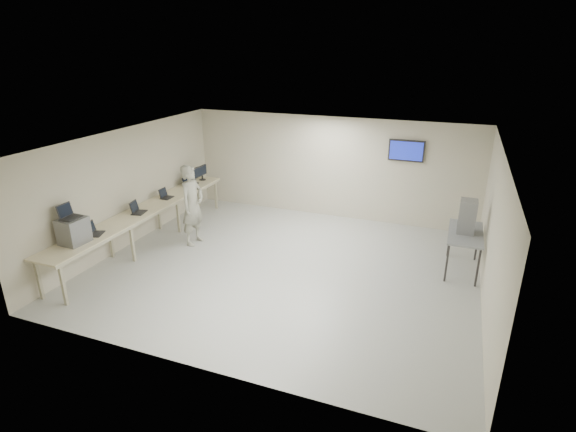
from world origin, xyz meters
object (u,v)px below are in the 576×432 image
at_px(soldier, 192,205).
at_px(side_table, 465,235).
at_px(workbench, 145,212).
at_px(equipment_box, 73,231).

distance_m(soldier, side_table, 6.21).
distance_m(workbench, equipment_box, 2.11).
bearing_deg(equipment_box, workbench, 91.05).
bearing_deg(soldier, side_table, -78.38).
relative_size(soldier, side_table, 1.33).
bearing_deg(side_table, soldier, -172.50).
xyz_separation_m(workbench, equipment_box, (-0.06, -2.09, 0.33)).
xyz_separation_m(workbench, side_table, (7.19, 1.28, -0.01)).
relative_size(workbench, equipment_box, 11.57).
height_order(workbench, side_table, workbench).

